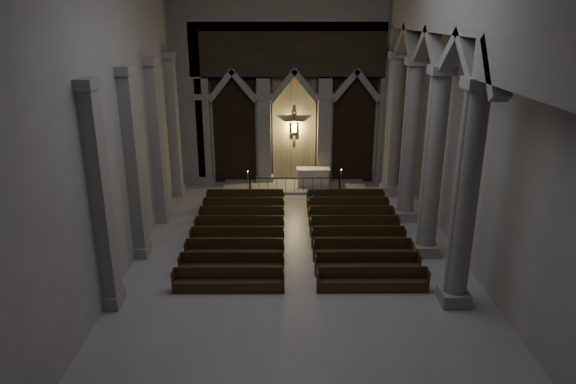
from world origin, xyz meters
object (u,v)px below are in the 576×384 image
object	(u,v)px
altar_rail	(295,183)
pews	(298,235)
candle_stand_left	(248,186)
candle_stand_right	(341,187)
worshipper	(315,201)
altar	(313,176)

from	to	relation	value
altar_rail	pews	distance (m)	6.53
candle_stand_left	altar_rail	bearing A→B (deg)	-8.38
candle_stand_right	candle_stand_left	bearing A→B (deg)	176.14
altar_rail	candle_stand_left	distance (m)	2.78
pews	worshipper	size ratio (longest dim) A/B	8.02
altar	pews	xyz separation A→B (m)	(-1.14, -7.83, -0.36)
pews	worshipper	world-z (taller)	worshipper
pews	candle_stand_right	bearing A→B (deg)	67.87
candle_stand_left	worshipper	xyz separation A→B (m)	(3.75, -3.25, 0.25)
altar_rail	candle_stand_left	xyz separation A→B (m)	(-2.73, 0.40, -0.34)
altar	pews	distance (m)	7.92
altar	candle_stand_left	world-z (taller)	candle_stand_left
candle_stand_left	altar	bearing A→B (deg)	13.11
worshipper	candle_stand_left	bearing A→B (deg)	154.26
candle_stand_left	worshipper	size ratio (longest dim) A/B	1.08
candle_stand_left	candle_stand_right	world-z (taller)	candle_stand_right
candle_stand_right	pews	bearing A→B (deg)	-112.13
altar	candle_stand_right	distance (m)	2.00
pews	altar	bearing A→B (deg)	81.71
candle_stand_right	worshipper	bearing A→B (deg)	-119.84
altar	worshipper	world-z (taller)	worshipper
candle_stand_right	worshipper	size ratio (longest dim) A/B	1.24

